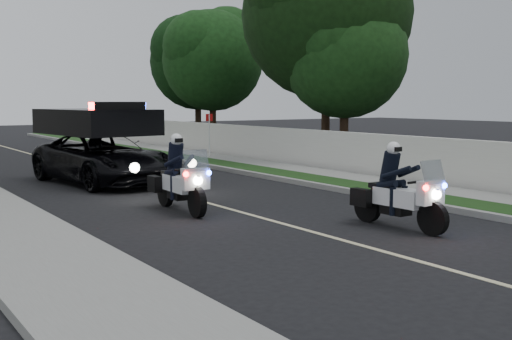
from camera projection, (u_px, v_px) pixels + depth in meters
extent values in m
plane|color=black|center=(354.00, 244.00, 11.55)|extent=(120.00, 120.00, 0.00)
cube|color=gray|center=(247.00, 173.00, 22.08)|extent=(0.20, 60.00, 0.15)
cube|color=#193814|center=(263.00, 172.00, 22.46)|extent=(1.20, 60.00, 0.16)
cube|color=gray|center=(293.00, 169.00, 23.18)|extent=(1.40, 60.00, 0.16)
cube|color=beige|center=(314.00, 150.00, 23.65)|extent=(0.22, 60.00, 1.50)
cube|color=gray|center=(0.00, 192.00, 17.57)|extent=(0.20, 60.00, 0.15)
cube|color=#BFB78C|center=(137.00, 183.00, 19.83)|extent=(0.12, 50.00, 0.01)
imported|color=black|center=(103.00, 183.00, 19.87)|extent=(3.32, 5.94, 2.74)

